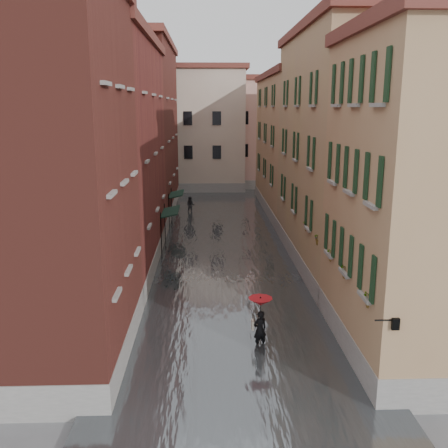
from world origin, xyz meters
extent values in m
plane|color=#58585A|center=(0.00, 0.00, 0.00)|extent=(120.00, 120.00, 0.00)
cube|color=#4E5357|center=(0.00, 13.00, 0.10)|extent=(10.00, 60.00, 0.20)
cube|color=maroon|center=(-7.00, -2.00, 6.50)|extent=(6.00, 8.00, 13.00)
cube|color=maroon|center=(-7.00, 9.00, 6.25)|extent=(6.00, 14.00, 12.50)
cube|color=maroon|center=(-7.00, 24.00, 7.00)|extent=(6.00, 16.00, 14.00)
cube|color=#A07852|center=(7.00, -2.00, 5.75)|extent=(6.00, 8.00, 11.50)
cube|color=#98775C|center=(7.00, 9.00, 6.50)|extent=(6.00, 14.00, 13.00)
cube|color=#A07852|center=(7.00, 24.00, 5.75)|extent=(6.00, 16.00, 11.50)
cube|color=beige|center=(-3.00, 38.00, 6.50)|extent=(12.00, 9.00, 13.00)
cube|color=tan|center=(6.00, 40.00, 6.00)|extent=(10.00, 9.00, 12.00)
cube|color=black|center=(-3.45, 12.36, 2.55)|extent=(1.09, 2.95, 0.31)
cylinder|color=black|center=(-3.95, 10.88, 1.40)|extent=(0.06, 0.06, 2.80)
cylinder|color=black|center=(-3.95, 13.84, 1.40)|extent=(0.06, 0.06, 2.80)
cube|color=black|center=(-3.45, 19.06, 2.55)|extent=(1.09, 2.84, 0.31)
cylinder|color=black|center=(-3.95, 17.63, 1.40)|extent=(0.06, 0.06, 2.80)
cylinder|color=black|center=(-3.95, 20.48, 1.40)|extent=(0.06, 0.06, 2.80)
cylinder|color=black|center=(4.05, -6.00, 3.10)|extent=(0.60, 0.05, 0.05)
cube|color=black|center=(4.35, -6.00, 3.00)|extent=(0.22, 0.22, 0.35)
cube|color=beige|center=(4.35, -6.00, 3.00)|extent=(0.14, 0.14, 0.24)
cube|color=brown|center=(4.12, -4.58, 3.15)|extent=(0.22, 0.85, 0.18)
imported|color=#265926|center=(4.12, -4.58, 3.57)|extent=(0.59, 0.51, 0.66)
cube|color=brown|center=(4.12, -1.80, 3.15)|extent=(0.22, 0.85, 0.18)
imported|color=#265926|center=(4.12, -1.80, 3.57)|extent=(0.59, 0.51, 0.66)
cube|color=brown|center=(4.12, 0.31, 3.15)|extent=(0.22, 0.85, 0.18)
imported|color=#265926|center=(4.12, 0.31, 3.57)|extent=(0.59, 0.51, 0.66)
cube|color=brown|center=(4.12, 2.79, 3.15)|extent=(0.22, 0.85, 0.18)
imported|color=#265926|center=(4.12, 2.79, 3.57)|extent=(0.59, 0.51, 0.66)
cube|color=brown|center=(4.12, 5.46, 3.15)|extent=(0.22, 0.85, 0.18)
imported|color=#265926|center=(4.12, 5.46, 3.57)|extent=(0.59, 0.51, 0.66)
imported|color=black|center=(0.92, -1.55, 0.77)|extent=(0.66, 0.56, 1.54)
cube|color=beige|center=(0.64, -1.50, 0.95)|extent=(0.08, 0.30, 0.38)
cylinder|color=black|center=(0.92, -1.55, 1.35)|extent=(0.02, 0.02, 1.00)
cone|color=#AE0B12|center=(0.92, -1.55, 1.92)|extent=(0.94, 0.94, 0.28)
imported|color=black|center=(-2.53, 23.51, 0.77)|extent=(0.81, 0.66, 1.54)
camera|label=1|loc=(-1.08, -19.25, 9.12)|focal=40.00mm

